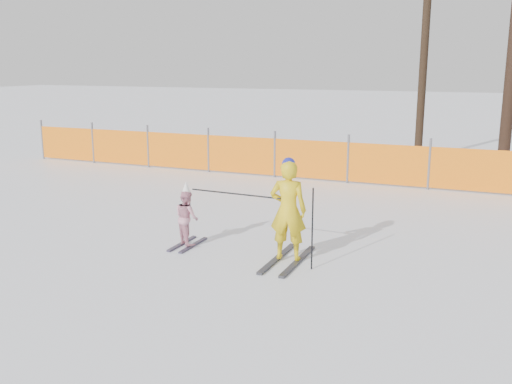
# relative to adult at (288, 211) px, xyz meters

# --- Properties ---
(ground) EXTENTS (120.00, 120.00, 0.00)m
(ground) POSITION_rel_adult_xyz_m (-0.62, -0.29, -0.80)
(ground) COLOR white
(ground) RESTS_ON ground
(adult) EXTENTS (0.61, 1.49, 1.62)m
(adult) POSITION_rel_adult_xyz_m (0.00, 0.00, 0.00)
(adult) COLOR black
(adult) RESTS_ON ground
(child) EXTENTS (0.56, 0.88, 1.10)m
(child) POSITION_rel_adult_xyz_m (-1.82, 0.09, -0.30)
(child) COLOR black
(child) RESTS_ON ground
(ski_poles) EXTENTS (2.16, 0.31, 1.24)m
(ski_poles) POSITION_rel_adult_xyz_m (-0.31, -0.06, 0.02)
(ski_poles) COLOR black
(ski_poles) RESTS_ON ground
(safety_fence) EXTENTS (17.31, 0.06, 1.25)m
(safety_fence) POSITION_rel_adult_xyz_m (-2.01, 6.22, -0.25)
(safety_fence) COLOR #595960
(safety_fence) RESTS_ON ground
(tree_trunks) EXTENTS (6.20, 1.18, 6.95)m
(tree_trunks) POSITION_rel_adult_xyz_m (2.97, 10.06, 2.54)
(tree_trunks) COLOR black
(tree_trunks) RESTS_ON ground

